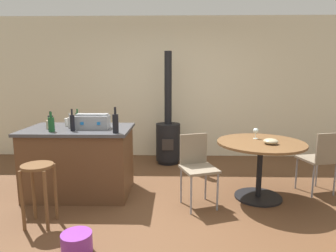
# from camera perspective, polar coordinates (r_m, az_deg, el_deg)

# --- Properties ---
(ground_plane) EXTENTS (8.80, 8.80, 0.00)m
(ground_plane) POSITION_cam_1_polar(r_m,az_deg,el_deg) (3.71, 1.37, -16.01)
(ground_plane) COLOR brown
(back_wall) EXTENTS (8.00, 0.10, 2.70)m
(back_wall) POSITION_cam_1_polar(r_m,az_deg,el_deg) (5.88, 1.42, 7.26)
(back_wall) COLOR beige
(back_wall) RESTS_ON ground_plane
(kitchen_island) EXTENTS (1.39, 0.89, 0.91)m
(kitchen_island) POSITION_cam_1_polar(r_m,az_deg,el_deg) (4.25, -16.49, -6.41)
(kitchen_island) COLOR brown
(kitchen_island) RESTS_ON ground_plane
(wooden_stool) EXTENTS (0.33, 0.33, 0.68)m
(wooden_stool) POSITION_cam_1_polar(r_m,az_deg,el_deg) (3.52, -23.55, -9.69)
(wooden_stool) COLOR brown
(wooden_stool) RESTS_ON ground_plane
(dining_table) EXTENTS (1.12, 1.12, 0.76)m
(dining_table) POSITION_cam_1_polar(r_m,az_deg,el_deg) (4.06, 17.23, -5.31)
(dining_table) COLOR black
(dining_table) RESTS_ON ground_plane
(folding_chair_near) EXTENTS (0.51, 0.51, 0.88)m
(folding_chair_near) POSITION_cam_1_polar(r_m,az_deg,el_deg) (3.73, 5.56, -7.20)
(folding_chair_near) COLOR #7F705B
(folding_chair_near) RESTS_ON ground_plane
(folding_chair_far) EXTENTS (0.49, 0.49, 0.87)m
(folding_chair_far) POSITION_cam_1_polar(r_m,az_deg,el_deg) (4.53, 27.16, -5.34)
(folding_chair_far) COLOR #7F705B
(folding_chair_far) RESTS_ON ground_plane
(wood_stove) EXTENTS (0.44, 0.45, 2.02)m
(wood_stove) POSITION_cam_1_polar(r_m,az_deg,el_deg) (5.43, 0.01, -1.90)
(wood_stove) COLOR black
(wood_stove) RESTS_ON ground_plane
(toolbox) EXTENTS (0.43, 0.22, 0.20)m
(toolbox) POSITION_cam_1_polar(r_m,az_deg,el_deg) (4.03, -14.24, 0.83)
(toolbox) COLOR gray
(toolbox) RESTS_ON kitchen_island
(bottle_0) EXTENTS (0.06, 0.06, 0.28)m
(bottle_0) POSITION_cam_1_polar(r_m,az_deg,el_deg) (3.94, -17.83, 0.65)
(bottle_0) COLOR black
(bottle_0) RESTS_ON kitchen_island
(bottle_1) EXTENTS (0.06, 0.06, 0.22)m
(bottle_1) POSITION_cam_1_polar(r_m,az_deg,el_deg) (4.47, -16.93, 1.45)
(bottle_1) COLOR #194C23
(bottle_1) RESTS_ON kitchen_island
(bottle_2) EXTENTS (0.07, 0.07, 0.32)m
(bottle_2) POSITION_cam_1_polar(r_m,az_deg,el_deg) (3.67, -10.02, 0.57)
(bottle_2) COLOR black
(bottle_2) RESTS_ON kitchen_island
(bottle_3) EXTENTS (0.06, 0.06, 0.20)m
(bottle_3) POSITION_cam_1_polar(r_m,az_deg,el_deg) (4.15, -18.25, 0.64)
(bottle_3) COLOR #B7B2AD
(bottle_3) RESTS_ON kitchen_island
(bottle_4) EXTENTS (0.08, 0.08, 0.25)m
(bottle_4) POSITION_cam_1_polar(r_m,az_deg,el_deg) (3.98, -21.43, 0.37)
(bottle_4) COLOR #194C23
(bottle_4) RESTS_ON kitchen_island
(bottle_5) EXTENTS (0.07, 0.07, 0.21)m
(bottle_5) POSITION_cam_1_polar(r_m,az_deg,el_deg) (4.36, -21.54, 0.96)
(bottle_5) COLOR black
(bottle_5) RESTS_ON kitchen_island
(cup_0) EXTENTS (0.11, 0.08, 0.11)m
(cup_0) POSITION_cam_1_polar(r_m,az_deg,el_deg) (4.19, -21.74, 0.24)
(cup_0) COLOR tan
(cup_0) RESTS_ON kitchen_island
(cup_1) EXTENTS (0.12, 0.08, 0.09)m
(cup_1) POSITION_cam_1_polar(r_m,az_deg,el_deg) (4.41, -15.13, 0.90)
(cup_1) COLOR white
(cup_1) RESTS_ON kitchen_island
(cup_2) EXTENTS (0.11, 0.07, 0.11)m
(cup_2) POSITION_cam_1_polar(r_m,az_deg,el_deg) (4.33, -18.66, 0.71)
(cup_2) COLOR white
(cup_2) RESTS_ON kitchen_island
(wine_glass) EXTENTS (0.07, 0.07, 0.14)m
(wine_glass) POSITION_cam_1_polar(r_m,az_deg,el_deg) (4.17, 16.45, -0.91)
(wine_glass) COLOR silver
(wine_glass) RESTS_ON dining_table
(serving_bowl) EXTENTS (0.18, 0.18, 0.07)m
(serving_bowl) POSITION_cam_1_polar(r_m,az_deg,el_deg) (3.93, 19.07, -2.78)
(serving_bowl) COLOR tan
(serving_bowl) RESTS_ON dining_table
(plastic_bucket) EXTENTS (0.28, 0.28, 0.19)m
(plastic_bucket) POSITION_cam_1_polar(r_m,az_deg,el_deg) (3.06, -17.05, -20.60)
(plastic_bucket) COLOR purple
(plastic_bucket) RESTS_ON ground_plane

